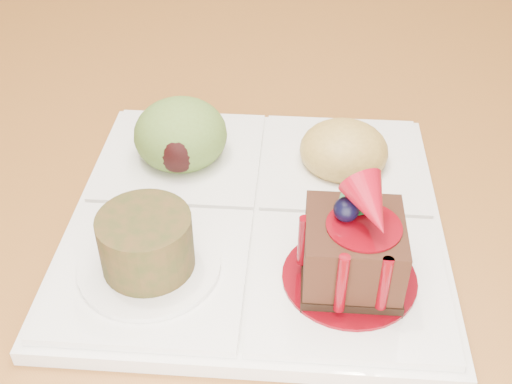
{
  "coord_description": "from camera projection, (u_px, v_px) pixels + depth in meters",
  "views": [
    {
      "loc": [
        -0.0,
        -1.0,
        1.09
      ],
      "look_at": [
        -0.0,
        -0.62,
        0.79
      ],
      "focal_mm": 45.0,
      "sensor_mm": 36.0,
      "label": 1
    }
  ],
  "objects": [
    {
      "name": "ground",
      "position": [
        256.0,
        290.0,
        1.46
      ],
      "size": [
        6.0,
        6.0,
        0.0
      ],
      "primitive_type": "plane",
      "color": "brown"
    },
    {
      "name": "sampler_plate",
      "position": [
        254.0,
        201.0,
        0.5
      ],
      "size": [
        0.31,
        0.31,
        0.11
      ],
      "rotation": [
        0.0,
        0.0,
        -0.08
      ],
      "color": "white",
      "rests_on": "dining_table"
    },
    {
      "name": "dining_table",
      "position": [
        256.0,
        2.0,
        1.04
      ],
      "size": [
        1.0,
        1.8,
        0.75
      ],
      "color": "brown",
      "rests_on": "ground"
    }
  ]
}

